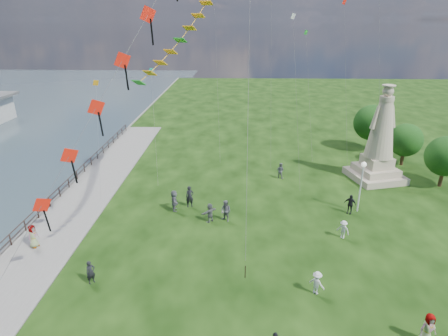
{
  "coord_description": "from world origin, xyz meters",
  "views": [
    {
      "loc": [
        -0.21,
        -16.53,
        15.25
      ],
      "look_at": [
        -1.0,
        8.0,
        5.5
      ],
      "focal_mm": 30.0,
      "sensor_mm": 36.0,
      "label": 1
    }
  ],
  "objects_px": {
    "person_5": "(174,201)",
    "person_10": "(33,237)",
    "person_9": "(350,204)",
    "person_1": "(226,211)",
    "lamppost": "(362,176)",
    "person_0": "(91,272)",
    "person_4": "(428,329)",
    "person_8": "(343,229)",
    "person_7": "(280,170)",
    "statue": "(379,145)",
    "person_2": "(317,283)",
    "person_11": "(210,213)",
    "person_6": "(190,197)"
  },
  "relations": [
    {
      "from": "person_7",
      "to": "person_11",
      "type": "height_order",
      "value": "person_7"
    },
    {
      "from": "statue",
      "to": "person_2",
      "type": "relative_size",
      "value": 6.36
    },
    {
      "from": "person_2",
      "to": "person_5",
      "type": "bearing_deg",
      "value": -6.04
    },
    {
      "from": "person_1",
      "to": "person_11",
      "type": "height_order",
      "value": "person_1"
    },
    {
      "from": "person_7",
      "to": "person_10",
      "type": "bearing_deg",
      "value": 66.57
    },
    {
      "from": "person_1",
      "to": "person_8",
      "type": "distance_m",
      "value": 9.09
    },
    {
      "from": "person_10",
      "to": "person_11",
      "type": "xyz_separation_m",
      "value": [
        12.3,
        4.15,
        -0.06
      ]
    },
    {
      "from": "person_7",
      "to": "person_9",
      "type": "relative_size",
      "value": 0.96
    },
    {
      "from": "lamppost",
      "to": "person_2",
      "type": "bearing_deg",
      "value": -117.9
    },
    {
      "from": "person_5",
      "to": "person_9",
      "type": "bearing_deg",
      "value": -102.63
    },
    {
      "from": "person_0",
      "to": "person_4",
      "type": "xyz_separation_m",
      "value": [
        18.56,
        -4.03,
        0.1
      ]
    },
    {
      "from": "statue",
      "to": "person_4",
      "type": "distance_m",
      "value": 21.84
    },
    {
      "from": "person_4",
      "to": "person_6",
      "type": "height_order",
      "value": "person_6"
    },
    {
      "from": "person_5",
      "to": "person_8",
      "type": "xyz_separation_m",
      "value": [
        13.25,
        -3.95,
        -0.2
      ]
    },
    {
      "from": "person_4",
      "to": "person_1",
      "type": "bearing_deg",
      "value": 121.57
    },
    {
      "from": "person_4",
      "to": "person_11",
      "type": "distance_m",
      "value": 16.66
    },
    {
      "from": "person_6",
      "to": "person_7",
      "type": "xyz_separation_m",
      "value": [
        8.56,
        6.66,
        -0.13
      ]
    },
    {
      "from": "person_2",
      "to": "person_9",
      "type": "xyz_separation_m",
      "value": [
        4.77,
        10.14,
        0.11
      ]
    },
    {
      "from": "person_4",
      "to": "person_8",
      "type": "xyz_separation_m",
      "value": [
        -1.64,
        9.72,
        -0.16
      ]
    },
    {
      "from": "person_2",
      "to": "person_7",
      "type": "height_order",
      "value": "person_7"
    },
    {
      "from": "person_0",
      "to": "person_1",
      "type": "height_order",
      "value": "person_1"
    },
    {
      "from": "person_4",
      "to": "person_7",
      "type": "xyz_separation_m",
      "value": [
        -5.09,
        21.08,
        -0.06
      ]
    },
    {
      "from": "lamppost",
      "to": "person_4",
      "type": "xyz_separation_m",
      "value": [
        -0.75,
        -14.03,
        -2.35
      ]
    },
    {
      "from": "lamppost",
      "to": "person_0",
      "type": "xyz_separation_m",
      "value": [
        -19.32,
        -10.0,
        -2.46
      ]
    },
    {
      "from": "person_6",
      "to": "person_1",
      "type": "bearing_deg",
      "value": -53.89
    },
    {
      "from": "person_2",
      "to": "person_11",
      "type": "bearing_deg",
      "value": -11.13
    },
    {
      "from": "statue",
      "to": "person_9",
      "type": "bearing_deg",
      "value": -136.6
    },
    {
      "from": "person_2",
      "to": "person_10",
      "type": "distance_m",
      "value": 19.65
    },
    {
      "from": "person_1",
      "to": "person_5",
      "type": "distance_m",
      "value": 4.76
    },
    {
      "from": "person_2",
      "to": "person_0",
      "type": "bearing_deg",
      "value": 37.06
    },
    {
      "from": "person_1",
      "to": "lamppost",
      "type": "bearing_deg",
      "value": 46.81
    },
    {
      "from": "person_1",
      "to": "person_5",
      "type": "xyz_separation_m",
      "value": [
        -4.44,
        1.71,
        0.01
      ]
    },
    {
      "from": "statue",
      "to": "person_4",
      "type": "xyz_separation_m",
      "value": [
        -4.61,
        -21.17,
        -2.73
      ]
    },
    {
      "from": "person_2",
      "to": "person_9",
      "type": "bearing_deg",
      "value": -75.96
    },
    {
      "from": "person_1",
      "to": "person_9",
      "type": "relative_size",
      "value": 1.07
    },
    {
      "from": "person_0",
      "to": "person_10",
      "type": "bearing_deg",
      "value": 100.59
    },
    {
      "from": "person_8",
      "to": "person_1",
      "type": "bearing_deg",
      "value": -154.27
    },
    {
      "from": "person_4",
      "to": "person_10",
      "type": "height_order",
      "value": "person_4"
    },
    {
      "from": "person_4",
      "to": "person_6",
      "type": "bearing_deg",
      "value": 123.88
    },
    {
      "from": "person_4",
      "to": "person_6",
      "type": "xyz_separation_m",
      "value": [
        -13.65,
        14.42,
        0.08
      ]
    },
    {
      "from": "person_5",
      "to": "person_8",
      "type": "distance_m",
      "value": 13.82
    },
    {
      "from": "person_8",
      "to": "person_10",
      "type": "height_order",
      "value": "person_10"
    },
    {
      "from": "person_5",
      "to": "person_10",
      "type": "xyz_separation_m",
      "value": [
        -9.13,
        -5.98,
        -0.06
      ]
    },
    {
      "from": "person_5",
      "to": "person_9",
      "type": "distance_m",
      "value": 14.83
    },
    {
      "from": "person_0",
      "to": "person_6",
      "type": "relative_size",
      "value": 0.81
    },
    {
      "from": "person_1",
      "to": "person_5",
      "type": "bearing_deg",
      "value": -164.71
    },
    {
      "from": "person_4",
      "to": "person_8",
      "type": "distance_m",
      "value": 9.86
    },
    {
      "from": "person_7",
      "to": "person_11",
      "type": "distance_m",
      "value": 11.37
    },
    {
      "from": "person_2",
      "to": "person_1",
      "type": "bearing_deg",
      "value": -17.12
    },
    {
      "from": "person_10",
      "to": "lamppost",
      "type": "bearing_deg",
      "value": -60.61
    }
  ]
}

